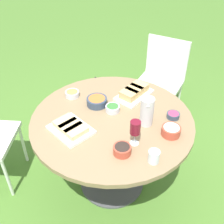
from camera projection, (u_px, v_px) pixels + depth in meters
ground_plane at (112, 182)px, 2.49m from camera, size 40.00×40.00×0.00m
dining_table at (112, 131)px, 2.12m from camera, size 1.19×1.19×0.73m
chair_near_left at (162, 75)px, 2.93m from camera, size 0.57×0.58×0.89m
water_pitcher at (147, 111)px, 1.93m from camera, size 0.10×0.10×0.21m
wine_glass at (135, 128)px, 1.76m from camera, size 0.07×0.07×0.18m
platter_bread_main at (71, 128)px, 1.92m from camera, size 0.36×0.36×0.06m
platter_charcuterie at (134, 92)px, 2.25m from camera, size 0.36×0.33×0.08m
bowl_fries at (72, 94)px, 2.25m from camera, size 0.11×0.11×0.04m
bowl_salad at (113, 108)px, 2.10m from camera, size 0.11×0.11×0.05m
bowl_olives at (122, 149)px, 1.75m from camera, size 0.12×0.12×0.06m
bowl_dip_red at (173, 115)px, 2.04m from camera, size 0.09×0.09×0.04m
bowl_dip_cream at (171, 130)px, 1.89m from camera, size 0.13×0.13×0.06m
bowl_roasted_veg at (97, 101)px, 2.16m from camera, size 0.16×0.16×0.06m
cup_water_near at (154, 157)px, 1.69m from camera, size 0.07×0.07×0.08m
handbag at (96, 95)px, 3.34m from camera, size 0.30×0.14×0.37m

